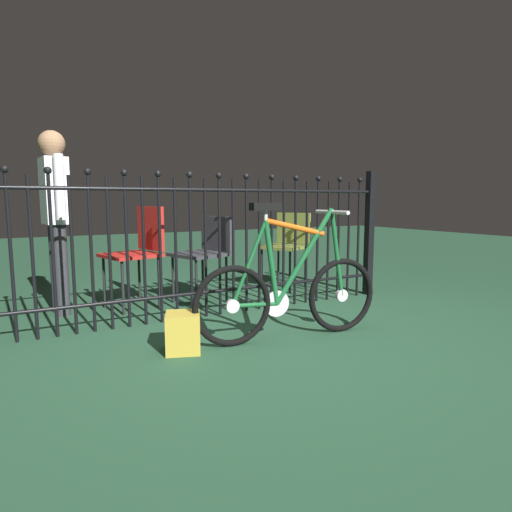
% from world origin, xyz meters
% --- Properties ---
extents(ground_plane, '(20.00, 20.00, 0.00)m').
position_xyz_m(ground_plane, '(0.00, 0.00, 0.00)').
color(ground_plane, '#234931').
extents(iron_fence, '(3.45, 0.07, 1.24)m').
position_xyz_m(iron_fence, '(-0.04, 0.75, 0.62)').
color(iron_fence, black).
rests_on(iron_fence, ground).
extents(bicycle, '(1.37, 0.40, 0.93)m').
position_xyz_m(bicycle, '(0.22, -0.06, 0.33)').
color(bicycle, black).
rests_on(bicycle, ground).
extents(chair_olive, '(0.58, 0.58, 0.81)m').
position_xyz_m(chair_olive, '(1.17, 1.44, 0.51)').
color(chair_olive, black).
rests_on(chair_olive, ground).
extents(chair_red, '(0.53, 0.53, 0.90)m').
position_xyz_m(chair_red, '(-0.46, 1.35, 0.55)').
color(chair_red, black).
rests_on(chair_red, ground).
extents(chair_charcoal, '(0.55, 0.55, 0.80)m').
position_xyz_m(chair_charcoal, '(0.13, 1.25, 0.50)').
color(chair_charcoal, black).
rests_on(chair_charcoal, ground).
extents(person_visitor, '(0.22, 0.47, 1.51)m').
position_xyz_m(person_visitor, '(-1.11, 1.42, 0.89)').
color(person_visitor, '#2D2D33').
rests_on(person_visitor, ground).
extents(display_crate, '(0.27, 0.27, 0.25)m').
position_xyz_m(display_crate, '(-0.52, 0.04, 0.12)').
color(display_crate, '#B29933').
rests_on(display_crate, ground).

